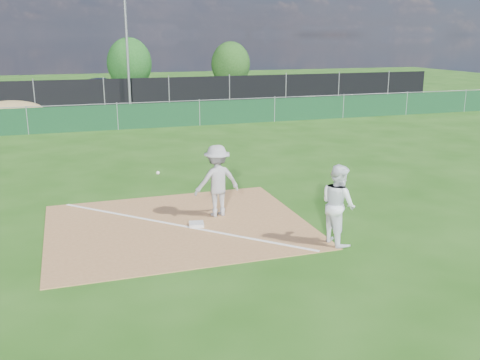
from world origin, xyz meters
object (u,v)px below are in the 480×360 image
light_pole (127,41)px  car_right (199,89)px  play_at_first (217,181)px  car_mid (104,89)px  tree_right (231,64)px  first_base (196,224)px  runner (338,204)px  tree_mid (129,63)px

light_pole → car_right: (5.45, 4.48, -3.39)m
play_at_first → car_mid: play_at_first is taller
car_mid → car_right: car_mid is taller
play_at_first → car_right: play_at_first is taller
tree_right → first_base: bearing=-108.5°
runner → tree_right: 35.24m
car_mid → car_right: 6.67m
play_at_first → tree_mid: bearing=86.9°
runner → car_right: (3.88, 28.28, -0.26)m
tree_mid → tree_right: (8.37, -0.46, -0.18)m
first_base → tree_mid: size_ratio=0.08×
car_mid → tree_mid: tree_mid is taller
car_mid → tree_mid: size_ratio=1.03×
light_pole → play_at_first: (-0.41, -21.27, -3.09)m
car_mid → tree_right: 12.15m
first_base → play_at_first: bearing=40.6°
tree_mid → runner: bearing=-89.6°
runner → car_right: 28.55m
play_at_first → runner: (1.98, -2.52, -0.04)m
play_at_first → tree_mid: tree_mid is taller
light_pole → first_base: light_pole is taller
car_right → tree_mid: (-4.10, 6.45, 1.56)m
tree_right → tree_mid: bearing=176.9°
tree_right → light_pole: bearing=-132.9°
light_pole → tree_mid: size_ratio=1.90×
play_at_first → tree_mid: 32.28m
first_base → runner: runner is taller
tree_right → runner: bearing=-103.4°
car_mid → first_base: bearing=-160.2°
play_at_first → car_mid: 26.52m
car_mid → tree_right: size_ratio=1.13×
car_right → tree_right: size_ratio=1.07×
car_mid → car_right: bearing=-76.9°
runner → car_mid: bearing=-0.8°
first_base → runner: bearing=-36.1°
car_mid → tree_mid: bearing=-4.3°
car_mid → tree_right: (10.90, 5.24, 1.26)m
light_pole → car_right: size_ratio=1.93×
runner → play_at_first: bearing=31.9°
first_base → car_right: (6.54, 26.34, 0.56)m
runner → tree_mid: tree_mid is taller
car_right → tree_mid: 7.79m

